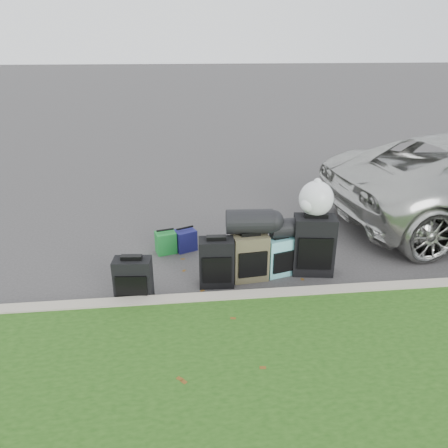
{
  "coord_description": "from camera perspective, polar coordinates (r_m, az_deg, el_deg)",
  "views": [
    {
      "loc": [
        -0.72,
        -5.39,
        2.91
      ],
      "look_at": [
        -0.1,
        0.2,
        0.55
      ],
      "focal_mm": 35.0,
      "sensor_mm": 36.0,
      "label": 1
    }
  ],
  "objects": [
    {
      "name": "curb",
      "position": [
        5.28,
        2.56,
        -9.77
      ],
      "size": [
        120.0,
        0.18,
        0.15
      ],
      "primitive_type": "cube",
      "color": "#9E937F",
      "rests_on": "ground"
    },
    {
      "name": "suitcase_large_black_left",
      "position": [
        5.56,
        -1.0,
        -5.04
      ],
      "size": [
        0.45,
        0.29,
        0.63
      ],
      "primitive_type": "cube",
      "rotation": [
        0.0,
        0.0,
        -0.05
      ],
      "color": "black",
      "rests_on": "ground"
    },
    {
      "name": "suitcase_teal",
      "position": [
        5.87,
        7.27,
        -4.21
      ],
      "size": [
        0.42,
        0.31,
        0.53
      ],
      "primitive_type": "cube",
      "rotation": [
        0.0,
        0.0,
        0.27
      ],
      "color": "#57AAAC",
      "rests_on": "ground"
    },
    {
      "name": "suitcase_large_black_right",
      "position": [
        5.93,
        11.61,
        -2.73
      ],
      "size": [
        0.58,
        0.4,
        0.81
      ],
      "primitive_type": "cube",
      "rotation": [
        0.0,
        0.0,
        -0.16
      ],
      "color": "black",
      "rests_on": "ground"
    },
    {
      "name": "duffel_left",
      "position": [
        5.58,
        3.33,
        0.33
      ],
      "size": [
        0.61,
        0.36,
        0.32
      ],
      "primitive_type": "cylinder",
      "rotation": [
        0.0,
        1.57,
        -0.06
      ],
      "color": "black",
      "rests_on": "suitcase_olive"
    },
    {
      "name": "tote_navy",
      "position": [
        6.57,
        -5.07,
        -2.1
      ],
      "size": [
        0.36,
        0.33,
        0.32
      ],
      "primitive_type": "cube",
      "rotation": [
        0.0,
        0.0,
        0.41
      ],
      "color": "navy",
      "rests_on": "ground"
    },
    {
      "name": "suitcase_small_black",
      "position": [
        5.36,
        -11.75,
        -7.18
      ],
      "size": [
        0.46,
        0.29,
        0.55
      ],
      "primitive_type": "cube",
      "rotation": [
        0.0,
        0.0,
        -0.1
      ],
      "color": "black",
      "rests_on": "ground"
    },
    {
      "name": "trash_bag",
      "position": [
        5.77,
        11.95,
        3.25
      ],
      "size": [
        0.45,
        0.45,
        0.45
      ],
      "primitive_type": "sphere",
      "color": "white",
      "rests_on": "suitcase_large_black_right"
    },
    {
      "name": "suitcase_olive",
      "position": [
        5.71,
        3.39,
        -4.33
      ],
      "size": [
        0.48,
        0.33,
        0.63
      ],
      "primitive_type": "cube",
      "rotation": [
        0.0,
        0.0,
        0.1
      ],
      "color": "#403C28",
      "rests_on": "ground"
    },
    {
      "name": "tote_green",
      "position": [
        6.52,
        -7.61,
        -2.39
      ],
      "size": [
        0.33,
        0.29,
        0.32
      ],
      "primitive_type": "cube",
      "rotation": [
        0.0,
        0.0,
        0.25
      ],
      "color": "#1B7D2F",
      "rests_on": "ground"
    },
    {
      "name": "ground",
      "position": [
        6.17,
        1.13,
        -5.39
      ],
      "size": [
        120.0,
        120.0,
        0.0
      ],
      "primitive_type": "plane",
      "color": "#383535",
      "rests_on": "ground"
    },
    {
      "name": "duffel_right",
      "position": [
        5.77,
        8.27,
        -0.47
      ],
      "size": [
        0.48,
        0.3,
        0.25
      ],
      "primitive_type": "cylinder",
      "rotation": [
        0.0,
        1.57,
        0.1
      ],
      "color": "black",
      "rests_on": "suitcase_teal"
    }
  ]
}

